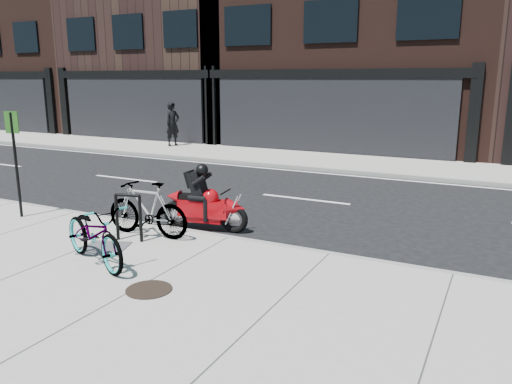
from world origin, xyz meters
The scene contains 13 objects.
ground centered at (0.00, 0.00, 0.00)m, with size 120.00×120.00×0.00m, color black.
sidewalk_near centered at (0.00, -5.00, 0.07)m, with size 60.00×6.00×0.13m, color gray.
sidewalk_far centered at (0.00, 7.75, 0.07)m, with size 60.00×3.50×0.13m, color gray.
building_west centered at (-22.00, 14.50, 6.75)m, with size 10.00×10.00×13.50m, color black.
building_midwest centered at (-12.00, 14.50, 6.00)m, with size 10.00×10.00×12.00m, color black.
bike_rack centered at (-1.53, -2.98, 0.66)m, with size 0.52×0.16×0.89m.
bicycle_front centered at (-1.22, -4.15, 0.64)m, with size 0.68×1.94×1.02m, color gray.
bicycle_rear centered at (-1.41, -2.60, 0.66)m, with size 0.50×1.77×1.06m, color gray.
motorcycle centered at (-0.79, -1.42, 0.57)m, with size 1.86×0.59×1.39m.
pedestrian centered at (-8.75, 8.28, 1.10)m, with size 0.70×0.46×1.93m, color black.
manhole_cover centered at (0.20, -4.59, 0.14)m, with size 0.66×0.66×0.01m, color black.
utility_grate centered at (-1.63, -3.52, 0.14)m, with size 0.75×0.75×0.01m, color #434345.
sign_post centered at (-4.73, -2.77, 1.49)m, with size 0.30×0.11×2.27m.
Camera 1 is at (4.54, -9.78, 3.07)m, focal length 35.00 mm.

